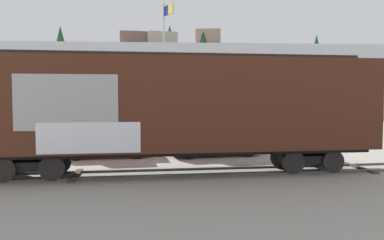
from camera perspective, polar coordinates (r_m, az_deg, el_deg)
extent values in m
plane|color=gray|center=(15.69, 1.36, -7.92)|extent=(260.00, 260.00, 0.00)
cube|color=#4C4742|center=(14.92, -2.09, -8.35)|extent=(59.82, 4.83, 0.08)
cube|color=#4C4742|center=(16.33, -2.63, -7.33)|extent=(59.82, 4.83, 0.08)
cube|color=#423323|center=(15.73, -16.91, -7.90)|extent=(0.44, 2.51, 0.07)
cube|color=#423323|center=(18.23, 23.58, -6.50)|extent=(0.44, 2.51, 0.07)
cube|color=#472316|center=(15.33, -2.40, 2.38)|extent=(16.26, 4.11, 3.57)
cube|color=#2D2823|center=(15.42, -2.41, 9.48)|extent=(15.27, 1.60, 0.24)
cube|color=#999999|center=(14.02, -18.15, 2.49)|extent=(3.53, 0.31, 1.96)
cube|color=silver|center=(13.98, -15.03, -2.59)|extent=(3.58, 0.31, 1.10)
cube|color=black|center=(15.48, -2.38, -4.61)|extent=(15.84, 2.81, 0.20)
cube|color=black|center=(15.97, -22.58, -6.12)|extent=(2.19, 1.45, 0.36)
cylinder|color=black|center=(15.53, -26.30, -6.66)|extent=(0.93, 0.19, 0.92)
cylinder|color=black|center=(16.88, -24.77, -5.84)|extent=(0.93, 0.19, 0.92)
cylinder|color=black|center=(15.09, -20.11, -6.80)|extent=(0.93, 0.19, 0.92)
cylinder|color=black|center=(16.48, -19.07, -5.93)|extent=(0.93, 0.19, 0.92)
cube|color=black|center=(17.00, 16.53, -5.44)|extent=(2.19, 1.45, 0.36)
cylinder|color=black|center=(16.01, 14.83, -6.12)|extent=(0.93, 0.19, 0.92)
cylinder|color=black|center=(17.33, 12.96, -5.38)|extent=(0.93, 0.19, 0.92)
cylinder|color=black|center=(16.75, 20.22, -5.81)|extent=(0.93, 0.19, 0.92)
cylinder|color=black|center=(18.01, 18.03, -5.13)|extent=(0.93, 0.19, 0.92)
cylinder|color=silver|center=(26.87, -4.19, 6.82)|extent=(0.12, 0.12, 9.39)
sphere|color=#D8CC66|center=(27.57, -4.23, 16.77)|extent=(0.18, 0.18, 0.18)
cube|color=navy|center=(26.87, -3.51, 16.01)|extent=(0.63, 1.12, 0.66)
cube|color=yellow|center=(26.60, -3.17, 16.14)|extent=(0.34, 0.57, 0.66)
cube|color=silver|center=(79.38, -2.69, 5.52)|extent=(111.59, 30.74, 12.16)
cube|color=brown|center=(71.08, -8.46, 11.68)|extent=(6.06, 5.05, 2.50)
cube|color=#9E9384|center=(70.86, -4.61, 11.73)|extent=(5.93, 5.35, 2.49)
cube|color=#8C725B|center=(71.28, 2.45, 11.90)|extent=(5.00, 5.20, 3.02)
cone|color=#193D23|center=(72.42, -18.95, 11.75)|extent=(1.71, 1.71, 3.43)
cone|color=#193D23|center=(73.00, -3.33, 12.22)|extent=(2.17, 2.17, 4.34)
cone|color=#193D23|center=(79.38, 17.99, 10.89)|extent=(1.54, 1.54, 3.08)
cone|color=#193D23|center=(69.21, 1.69, 12.21)|extent=(1.57, 1.57, 3.14)
cube|color=#B21E1E|center=(20.23, -12.41, -3.50)|extent=(4.52, 2.22, 0.72)
cube|color=#2D333D|center=(20.16, -12.64, -1.47)|extent=(2.16, 1.77, 0.72)
cylinder|color=black|center=(21.08, -8.30, -4.17)|extent=(0.66, 0.30, 0.64)
cylinder|color=black|center=(19.48, -8.10, -4.79)|extent=(0.66, 0.30, 0.64)
cylinder|color=black|center=(21.17, -16.34, -4.24)|extent=(0.66, 0.30, 0.64)
cylinder|color=black|center=(19.57, -16.81, -4.86)|extent=(0.66, 0.30, 0.64)
cube|color=black|center=(20.31, 3.33, -3.36)|extent=(5.03, 2.64, 0.75)
cube|color=#2D333D|center=(20.20, 2.96, -1.41)|extent=(2.48, 1.98, 0.64)
cylinder|color=black|center=(21.68, 6.74, -3.95)|extent=(0.67, 0.34, 0.64)
cylinder|color=black|center=(20.15, 8.48, -4.52)|extent=(0.67, 0.34, 0.64)
cylinder|color=black|center=(20.73, -1.69, -4.26)|extent=(0.67, 0.34, 0.64)
cylinder|color=black|center=(19.12, -0.56, -4.91)|extent=(0.67, 0.34, 0.64)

